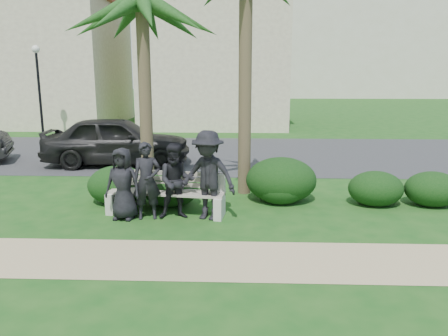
{
  "coord_description": "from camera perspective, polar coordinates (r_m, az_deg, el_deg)",
  "views": [
    {
      "loc": [
        0.49,
        -8.5,
        3.0
      ],
      "look_at": [
        0.13,
        1.0,
        0.94
      ],
      "focal_mm": 35.0,
      "sensor_mm": 36.0,
      "label": 1
    }
  ],
  "objects": [
    {
      "name": "hedge_e",
      "position": [
        10.37,
        7.41,
        -2.55
      ],
      "size": [
        1.16,
        0.96,
        0.75
      ],
      "primitive_type": "ellipsoid",
      "color": "black",
      "rests_on": "ground"
    },
    {
      "name": "hedge_a",
      "position": [
        10.79,
        -13.31,
        -2.39
      ],
      "size": [
        1.05,
        0.87,
        0.69
      ],
      "primitive_type": "ellipsoid",
      "color": "black",
      "rests_on": "ground"
    },
    {
      "name": "hedge_d",
      "position": [
        10.52,
        7.48,
        -1.38
      ],
      "size": [
        1.68,
        1.39,
        1.1
      ],
      "primitive_type": "ellipsoid",
      "color": "black",
      "rests_on": "ground"
    },
    {
      "name": "car_a",
      "position": [
        15.0,
        -13.78,
        3.48
      ],
      "size": [
        4.94,
        2.33,
        1.63
      ],
      "primitive_type": "imported",
      "rotation": [
        0.0,
        0.0,
        1.66
      ],
      "color": "black",
      "rests_on": "ground"
    },
    {
      "name": "stucco_bldg_right",
      "position": [
        26.55,
        -1.08,
        13.65
      ],
      "size": [
        8.4,
        8.4,
        7.3
      ],
      "color": "#BCAD8D",
      "rests_on": "ground"
    },
    {
      "name": "hedge_c",
      "position": [
        10.18,
        -7.01,
        -2.53
      ],
      "size": [
        1.31,
        1.08,
        0.85
      ],
      "primitive_type": "ellipsoid",
      "color": "black",
      "rests_on": "ground"
    },
    {
      "name": "footpath",
      "position": [
        7.36,
        -1.89,
        -11.87
      ],
      "size": [
        30.0,
        1.6,
        0.01
      ],
      "primitive_type": "cube",
      "color": "tan",
      "rests_on": "ground"
    },
    {
      "name": "man_c",
      "position": [
        9.18,
        -6.24,
        -1.74
      ],
      "size": [
        0.87,
        0.73,
        1.6
      ],
      "primitive_type": "imported",
      "rotation": [
        0.0,
        0.0,
        0.17
      ],
      "color": "black",
      "rests_on": "ground"
    },
    {
      "name": "palm_left",
      "position": [
        11.3,
        -10.69,
        20.22
      ],
      "size": [
        3.0,
        3.0,
        5.58
      ],
      "color": "brown",
      "rests_on": "ground"
    },
    {
      "name": "park_bench",
      "position": [
        9.58,
        -7.6,
        -3.66
      ],
      "size": [
        2.61,
        0.89,
        0.89
      ],
      "rotation": [
        0.0,
        0.0,
        -0.12
      ],
      "color": "#9E9284",
      "rests_on": "ground"
    },
    {
      "name": "asphalt_street",
      "position": [
        16.78,
        0.46,
        1.91
      ],
      "size": [
        160.0,
        8.0,
        0.01
      ],
      "primitive_type": "cube",
      "color": "#2D2D30",
      "rests_on": "ground"
    },
    {
      "name": "man_b",
      "position": [
        9.24,
        -10.03,
        -1.67
      ],
      "size": [
        0.66,
        0.5,
        1.63
      ],
      "primitive_type": "imported",
      "rotation": [
        0.0,
        0.0,
        0.19
      ],
      "color": "black",
      "rests_on": "ground"
    },
    {
      "name": "hedge_f",
      "position": [
        10.75,
        19.21,
        -2.43
      ],
      "size": [
        1.26,
        1.04,
        0.82
      ],
      "primitive_type": "ellipsoid",
      "color": "black",
      "rests_on": "ground"
    },
    {
      "name": "man_d",
      "position": [
        9.04,
        -2.1,
        -0.98
      ],
      "size": [
        1.37,
        1.05,
        1.88
      ],
      "primitive_type": "imported",
      "rotation": [
        0.0,
        0.0,
        -0.33
      ],
      "color": "black",
      "rests_on": "ground"
    },
    {
      "name": "ground",
      "position": [
        9.03,
        -1.08,
        -7.21
      ],
      "size": [
        160.0,
        160.0,
        0.0
      ],
      "primitive_type": "plane",
      "color": "#164A15",
      "rests_on": "ground"
    },
    {
      "name": "hedge_extra",
      "position": [
        11.2,
        25.59,
        -2.38
      ],
      "size": [
        1.26,
        1.04,
        0.82
      ],
      "primitive_type": "ellipsoid",
      "color": "black",
      "rests_on": "ground"
    },
    {
      "name": "stucco_bldg_left",
      "position": [
        29.3,
        -23.65,
        12.52
      ],
      "size": [
        10.4,
        8.4,
        7.3
      ],
      "color": "#BCAD8D",
      "rests_on": "ground"
    },
    {
      "name": "man_a",
      "position": [
        9.33,
        -13.06,
        -2.02
      ],
      "size": [
        0.81,
        0.59,
        1.52
      ],
      "primitive_type": "imported",
      "rotation": [
        0.0,
        0.0,
        -0.15
      ],
      "color": "black",
      "rests_on": "ground"
    },
    {
      "name": "street_lamp",
      "position": [
        22.59,
        -23.13,
        11.12
      ],
      "size": [
        0.36,
        0.36,
        4.29
      ],
      "color": "black",
      "rests_on": "ground"
    },
    {
      "name": "hedge_b",
      "position": [
        10.59,
        -13.72,
        -2.03
      ],
      "size": [
        1.41,
        1.17,
        0.92
      ],
      "primitive_type": "ellipsoid",
      "color": "black",
      "rests_on": "ground"
    }
  ]
}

